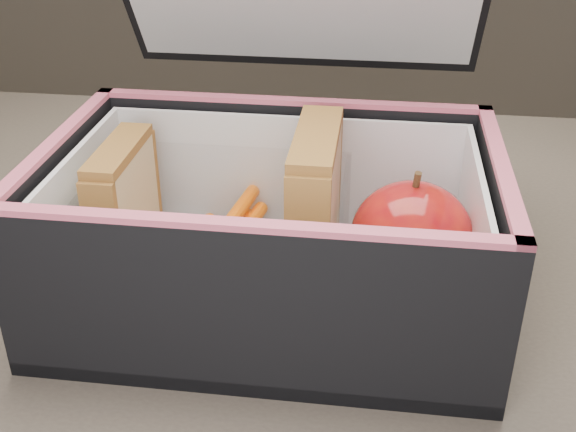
# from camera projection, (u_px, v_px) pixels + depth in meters

# --- Properties ---
(kitchen_table) EXTENTS (1.20, 0.80, 0.75)m
(kitchen_table) POSITION_uv_depth(u_px,v_px,m) (354.00, 404.00, 0.55)
(kitchen_table) COLOR brown
(kitchen_table) RESTS_ON ground
(lunch_bag) EXTENTS (0.30, 0.31, 0.28)m
(lunch_bag) POSITION_uv_depth(u_px,v_px,m) (273.00, 218.00, 0.49)
(lunch_bag) COLOR black
(lunch_bag) RESTS_ON kitchen_table
(plastic_tub) EXTENTS (0.18, 0.13, 0.07)m
(plastic_tub) POSITION_uv_depth(u_px,v_px,m) (219.00, 229.00, 0.51)
(plastic_tub) COLOR white
(plastic_tub) RESTS_ON lunch_bag
(sandwich_left) EXTENTS (0.02, 0.08, 0.09)m
(sandwich_left) POSITION_uv_depth(u_px,v_px,m) (125.00, 207.00, 0.51)
(sandwich_left) COLOR tan
(sandwich_left) RESTS_ON plastic_tub
(sandwich_right) EXTENTS (0.03, 0.10, 0.11)m
(sandwich_right) POSITION_uv_depth(u_px,v_px,m) (315.00, 208.00, 0.49)
(sandwich_right) COLOR tan
(sandwich_right) RESTS_ON plastic_tub
(carrot_sticks) EXTENTS (0.06, 0.15, 0.03)m
(carrot_sticks) POSITION_uv_depth(u_px,v_px,m) (225.00, 248.00, 0.52)
(carrot_sticks) COLOR #FA5F09
(carrot_sticks) RESTS_ON plastic_tub
(paper_napkin) EXTENTS (0.08, 0.09, 0.01)m
(paper_napkin) POSITION_uv_depth(u_px,v_px,m) (399.00, 289.00, 0.50)
(paper_napkin) COLOR white
(paper_napkin) RESTS_ON lunch_bag
(red_apple) EXTENTS (0.10, 0.10, 0.09)m
(red_apple) POSITION_uv_depth(u_px,v_px,m) (411.00, 237.00, 0.48)
(red_apple) COLOR maroon
(red_apple) RESTS_ON paper_napkin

